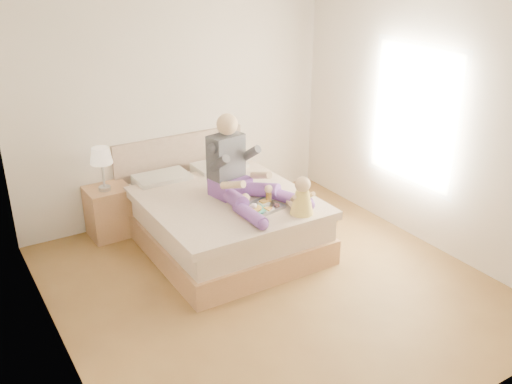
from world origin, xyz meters
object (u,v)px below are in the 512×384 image
nightstand (110,212)px  adult (238,174)px  tray (260,206)px  baby (302,198)px  bed (219,216)px

nightstand → adult: 1.64m
tray → nightstand: bearing=118.2°
tray → baby: size_ratio=1.21×
bed → tray: size_ratio=4.52×
tray → baby: 0.45m
nightstand → adult: adult is taller
nightstand → tray: size_ratio=1.23×
nightstand → tray: 1.86m
bed → baby: bearing=-63.0°
adult → bed: bearing=103.6°
nightstand → bed: bearing=-40.3°
adult → baby: (0.35, -0.67, -0.11)m
bed → tray: 0.71m
tray → baby: (0.31, -0.31, 0.13)m
bed → adult: size_ratio=1.85×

